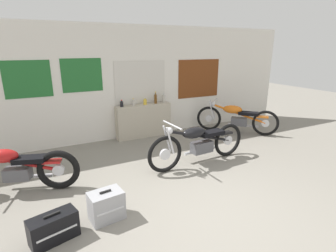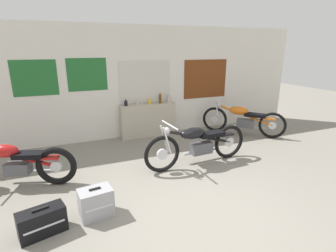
{
  "view_description": "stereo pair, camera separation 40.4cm",
  "coord_description": "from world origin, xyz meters",
  "px_view_note": "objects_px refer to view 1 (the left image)",
  "views": [
    {
      "loc": [
        -1.95,
        -2.55,
        2.26
      ],
      "look_at": [
        0.38,
        2.09,
        0.7
      ],
      "focal_mm": 28.0,
      "sensor_mm": 36.0,
      "label": 1
    },
    {
      "loc": [
        -1.58,
        -2.71,
        2.26
      ],
      "look_at": [
        0.38,
        2.09,
        0.7
      ],
      "focal_mm": 28.0,
      "sensor_mm": 36.0,
      "label": 2
    }
  ],
  "objects_px": {
    "bottle_center": "(145,101)",
    "motorcycle_black": "(199,143)",
    "bottle_left_center": "(133,102)",
    "bottle_right_center": "(156,98)",
    "bottle_rightmost": "(164,98)",
    "hard_case_silver": "(106,206)",
    "hard_case_black": "(54,228)",
    "motorcycle_orange": "(237,118)",
    "motorcycle_red": "(13,169)",
    "bottle_leftmost": "(122,104)"
  },
  "relations": [
    {
      "from": "bottle_center",
      "to": "motorcycle_black",
      "type": "bearing_deg",
      "value": -81.17
    },
    {
      "from": "bottle_left_center",
      "to": "motorcycle_black",
      "type": "relative_size",
      "value": 0.08
    },
    {
      "from": "bottle_left_center",
      "to": "bottle_right_center",
      "type": "height_order",
      "value": "bottle_right_center"
    },
    {
      "from": "bottle_rightmost",
      "to": "hard_case_silver",
      "type": "xyz_separation_m",
      "value": [
        -2.34,
        -3.04,
        -0.77
      ]
    },
    {
      "from": "motorcycle_black",
      "to": "hard_case_black",
      "type": "distance_m",
      "value": 3.0
    },
    {
      "from": "bottle_left_center",
      "to": "motorcycle_orange",
      "type": "distance_m",
      "value": 2.82
    },
    {
      "from": "motorcycle_black",
      "to": "motorcycle_orange",
      "type": "height_order",
      "value": "motorcycle_black"
    },
    {
      "from": "motorcycle_red",
      "to": "hard_case_black",
      "type": "bearing_deg",
      "value": -72.41
    },
    {
      "from": "bottle_rightmost",
      "to": "motorcycle_orange",
      "type": "relative_size",
      "value": 0.16
    },
    {
      "from": "motorcycle_orange",
      "to": "hard_case_silver",
      "type": "distance_m",
      "value": 4.67
    },
    {
      "from": "bottle_leftmost",
      "to": "hard_case_silver",
      "type": "height_order",
      "value": "bottle_leftmost"
    },
    {
      "from": "motorcycle_black",
      "to": "motorcycle_red",
      "type": "distance_m",
      "value": 3.28
    },
    {
      "from": "bottle_center",
      "to": "hard_case_silver",
      "type": "height_order",
      "value": "bottle_center"
    },
    {
      "from": "motorcycle_red",
      "to": "bottle_leftmost",
      "type": "bearing_deg",
      "value": 35.4
    },
    {
      "from": "motorcycle_orange",
      "to": "hard_case_black",
      "type": "xyz_separation_m",
      "value": [
        -4.8,
        -2.31,
        -0.26
      ]
    },
    {
      "from": "bottle_leftmost",
      "to": "hard_case_black",
      "type": "bearing_deg",
      "value": -120.48
    },
    {
      "from": "bottle_right_center",
      "to": "motorcycle_red",
      "type": "bearing_deg",
      "value": -153.19
    },
    {
      "from": "bottle_rightmost",
      "to": "bottle_right_center",
      "type": "bearing_deg",
      "value": -172.02
    },
    {
      "from": "hard_case_silver",
      "to": "motorcycle_black",
      "type": "bearing_deg",
      "value": 24.38
    },
    {
      "from": "bottle_leftmost",
      "to": "bottle_left_center",
      "type": "relative_size",
      "value": 0.93
    },
    {
      "from": "bottle_leftmost",
      "to": "bottle_center",
      "type": "distance_m",
      "value": 0.61
    },
    {
      "from": "motorcycle_red",
      "to": "motorcycle_orange",
      "type": "relative_size",
      "value": 1.23
    },
    {
      "from": "bottle_right_center",
      "to": "hard_case_black",
      "type": "bearing_deg",
      "value": -131.41
    },
    {
      "from": "bottle_right_center",
      "to": "bottle_rightmost",
      "type": "relative_size",
      "value": 1.22
    },
    {
      "from": "bottle_rightmost",
      "to": "hard_case_black",
      "type": "relative_size",
      "value": 0.42
    },
    {
      "from": "bottle_left_center",
      "to": "motorcycle_red",
      "type": "bearing_deg",
      "value": -148.05
    },
    {
      "from": "bottle_leftmost",
      "to": "motorcycle_red",
      "type": "bearing_deg",
      "value": -144.6
    },
    {
      "from": "bottle_leftmost",
      "to": "bottle_left_center",
      "type": "distance_m",
      "value": 0.3
    },
    {
      "from": "bottle_center",
      "to": "bottle_right_center",
      "type": "height_order",
      "value": "bottle_right_center"
    },
    {
      "from": "bottle_left_center",
      "to": "motorcycle_orange",
      "type": "relative_size",
      "value": 0.11
    },
    {
      "from": "bottle_right_center",
      "to": "bottle_rightmost",
      "type": "distance_m",
      "value": 0.26
    },
    {
      "from": "bottle_right_center",
      "to": "motorcycle_black",
      "type": "xyz_separation_m",
      "value": [
        0.02,
        -2.04,
        -0.55
      ]
    },
    {
      "from": "bottle_center",
      "to": "hard_case_black",
      "type": "bearing_deg",
      "value": -128.25
    },
    {
      "from": "bottle_left_center",
      "to": "bottle_right_center",
      "type": "distance_m",
      "value": 0.61
    },
    {
      "from": "motorcycle_orange",
      "to": "hard_case_silver",
      "type": "height_order",
      "value": "motorcycle_orange"
    },
    {
      "from": "bottle_leftmost",
      "to": "motorcycle_red",
      "type": "relative_size",
      "value": 0.09
    },
    {
      "from": "bottle_center",
      "to": "bottle_rightmost",
      "type": "bearing_deg",
      "value": 3.9
    },
    {
      "from": "bottle_right_center",
      "to": "motorcycle_red",
      "type": "xyz_separation_m",
      "value": [
        -3.24,
        -1.64,
        -0.59
      ]
    },
    {
      "from": "motorcycle_black",
      "to": "motorcycle_orange",
      "type": "bearing_deg",
      "value": 31.12
    },
    {
      "from": "bottle_rightmost",
      "to": "hard_case_silver",
      "type": "relative_size",
      "value": 0.53
    },
    {
      "from": "bottle_center",
      "to": "bottle_right_center",
      "type": "relative_size",
      "value": 0.58
    },
    {
      "from": "bottle_leftmost",
      "to": "bottle_right_center",
      "type": "distance_m",
      "value": 0.91
    },
    {
      "from": "bottle_left_center",
      "to": "bottle_center",
      "type": "relative_size",
      "value": 1.03
    },
    {
      "from": "motorcycle_orange",
      "to": "hard_case_black",
      "type": "height_order",
      "value": "motorcycle_orange"
    },
    {
      "from": "motorcycle_black",
      "to": "bottle_left_center",
      "type": "bearing_deg",
      "value": 107.23
    },
    {
      "from": "motorcycle_red",
      "to": "hard_case_black",
      "type": "xyz_separation_m",
      "value": [
        0.47,
        -1.5,
        -0.23
      ]
    },
    {
      "from": "bottle_right_center",
      "to": "hard_case_silver",
      "type": "xyz_separation_m",
      "value": [
        -2.09,
        -3.0,
        -0.79
      ]
    },
    {
      "from": "bottle_leftmost",
      "to": "bottle_center",
      "type": "relative_size",
      "value": 0.95
    },
    {
      "from": "bottle_right_center",
      "to": "motorcycle_orange",
      "type": "relative_size",
      "value": 0.19
    },
    {
      "from": "bottle_rightmost",
      "to": "bottle_leftmost",
      "type": "bearing_deg",
      "value": -179.28
    }
  ]
}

